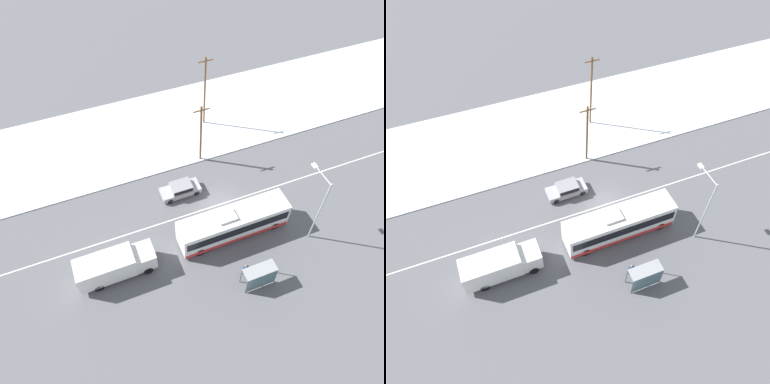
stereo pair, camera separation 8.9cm
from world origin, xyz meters
The scene contains 11 objects.
ground_plane centered at (0.00, 0.00, 0.00)m, with size 120.00×120.00×0.00m, color #56565B.
snow_lot centered at (0.00, 13.57, 0.06)m, with size 80.00×14.12×0.12m.
lane_marking_center centered at (0.00, 0.00, 0.00)m, with size 60.00×0.12×0.00m.
city_bus centered at (-0.22, -3.60, 1.63)m, with size 11.01×2.57×3.34m.
box_truck centered at (-12.08, -3.74, 1.60)m, with size 7.11×2.30×2.86m.
sedan_car centered at (-3.24, 2.94, 0.78)m, with size 4.29×1.80×1.43m.
pedestrian_at_stop centered at (-1.07, -8.12, 0.99)m, with size 0.58×0.26×1.62m.
bus_shelter centered at (-0.40, -9.54, 1.68)m, with size 2.98×1.20×2.40m.
streetlamp centered at (6.66, -6.30, 5.09)m, with size 0.36×2.80×8.12m.
utility_pole_roadside centered at (0.68, 6.91, 4.04)m, with size 1.80×0.24×7.71m.
utility_pole_snowlot centered at (3.51, 12.60, 4.87)m, with size 1.80×0.24×9.36m.
Camera 2 is at (-11.28, -20.91, 31.92)m, focal length 35.00 mm.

